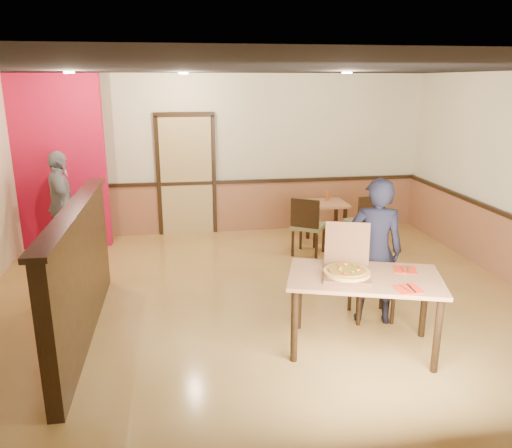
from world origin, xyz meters
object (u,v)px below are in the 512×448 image
(diner_chair, at_px, (371,273))
(side_chair_left, at_px, (307,224))
(diner, at_px, (375,251))
(side_chair_right, at_px, (366,221))
(pizza_box, at_px, (347,269))
(main_table, at_px, (364,286))
(condiment, at_px, (327,196))
(passerby, at_px, (62,205))
(side_table, at_px, (326,212))

(diner_chair, bearing_deg, side_chair_left, 99.65)
(diner, bearing_deg, side_chair_left, -68.44)
(side_chair_right, bearing_deg, side_chair_left, -10.08)
(diner_chair, height_order, pizza_box, pizza_box)
(side_chair_left, height_order, side_chair_right, side_chair_right)
(main_table, height_order, diner_chair, diner_chair)
(diner_chair, height_order, condiment, diner_chair)
(main_table, distance_m, pizza_box, 0.25)
(diner, xyz_separation_m, passerby, (-3.93, 2.84, -0.01))
(side_table, xyz_separation_m, passerby, (-4.25, -0.05, 0.30))
(side_chair_left, bearing_deg, passerby, 24.08)
(pizza_box, bearing_deg, side_table, 93.68)
(diner, relative_size, passerby, 1.01)
(main_table, bearing_deg, condiment, 96.33)
(diner_chair, bearing_deg, passerby, 150.02)
(side_table, relative_size, passerby, 0.42)
(side_table, relative_size, condiment, 4.25)
(condiment, bearing_deg, side_chair_left, -125.55)
(main_table, bearing_deg, side_table, 96.52)
(side_chair_right, distance_m, pizza_box, 3.10)
(side_table, bearing_deg, condiment, 74.05)
(side_chair_left, xyz_separation_m, pizza_box, (-0.34, -2.81, 0.35))
(side_chair_right, xyz_separation_m, side_table, (-0.46, 0.62, 0.00))
(pizza_box, bearing_deg, side_chair_left, 100.41)
(passerby, bearing_deg, side_table, -106.06)
(side_table, bearing_deg, pizza_box, -103.56)
(pizza_box, bearing_deg, condiment, 93.60)
(main_table, relative_size, diner_chair, 1.76)
(side_chair_left, distance_m, side_chair_right, 0.95)
(diner_chair, bearing_deg, condiment, 87.79)
(side_chair_left, height_order, passerby, passerby)
(side_table, distance_m, passerby, 4.26)
(side_table, distance_m, pizza_box, 3.53)
(diner, bearing_deg, side_chair_right, -91.77)
(side_chair_left, height_order, pizza_box, pizza_box)
(main_table, relative_size, condiment, 10.18)
(diner_chair, distance_m, pizza_box, 0.94)
(main_table, distance_m, side_chair_left, 2.87)
(diner_chair, relative_size, diner, 0.57)
(side_chair_left, relative_size, diner, 0.57)
(side_table, height_order, condiment, condiment)
(main_table, bearing_deg, diner_chair, 80.64)
(main_table, relative_size, side_chair_right, 1.74)
(diner, bearing_deg, diner_chair, -83.90)
(side_table, height_order, diner, diner)
(side_chair_right, bearing_deg, main_table, 59.27)
(side_chair_right, bearing_deg, condiment, -69.53)
(diner_chair, bearing_deg, diner, -96.88)
(side_chair_left, bearing_deg, diner_chair, 128.09)
(pizza_box, height_order, condiment, pizza_box)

